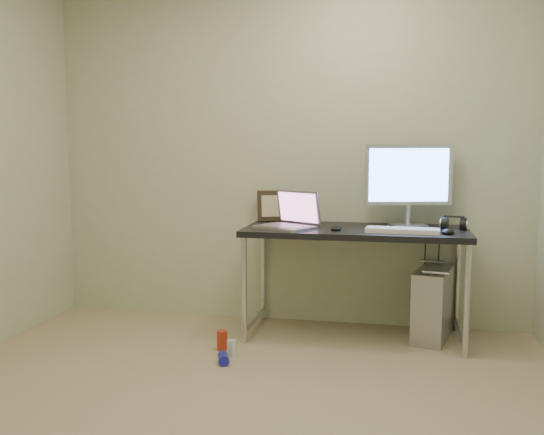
{
  "coord_description": "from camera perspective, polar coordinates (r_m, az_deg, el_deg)",
  "views": [
    {
      "loc": [
        0.8,
        -2.63,
        1.29
      ],
      "look_at": [
        0.03,
        1.08,
        0.85
      ],
      "focal_mm": 40.0,
      "sensor_mm": 36.0,
      "label": 1
    }
  ],
  "objects": [
    {
      "name": "can_red",
      "position": [
        3.96,
        -4.72,
        -11.44
      ],
      "size": [
        0.09,
        0.09,
        0.13
      ],
      "primitive_type": "cylinder",
      "rotation": [
        0.0,
        0.0,
        0.43
      ],
      "color": "#B63318",
      "rests_on": "ground"
    },
    {
      "name": "mouse_right",
      "position": [
        3.95,
        16.23,
        -1.19
      ],
      "size": [
        0.11,
        0.14,
        0.04
      ],
      "primitive_type": "ellipsoid",
      "rotation": [
        0.0,
        0.0,
        -0.27
      ],
      "color": "black",
      "rests_on": "desk"
    },
    {
      "name": "cable_a",
      "position": [
        4.43,
        14.14,
        -5.17
      ],
      "size": [
        0.01,
        0.16,
        0.69
      ],
      "primitive_type": "cylinder",
      "rotation": [
        0.21,
        0.0,
        0.0
      ],
      "color": "black",
      "rests_on": "ground"
    },
    {
      "name": "headphones",
      "position": [
        4.2,
        16.76,
        -0.64
      ],
      "size": [
        0.18,
        0.11,
        0.11
      ],
      "rotation": [
        0.0,
        0.0,
        -0.21
      ],
      "color": "black",
      "rests_on": "desk"
    },
    {
      "name": "laptop",
      "position": [
        4.07,
        1.72,
        -0.17
      ],
      "size": [
        0.46,
        0.43,
        0.25
      ],
      "rotation": [
        0.0,
        0.0,
        -0.53
      ],
      "color": "silver",
      "rests_on": "desk"
    },
    {
      "name": "floor",
      "position": [
        3.04,
        -4.98,
        -18.53
      ],
      "size": [
        3.5,
        3.5,
        0.0
      ],
      "primitive_type": "plane",
      "color": "tan",
      "rests_on": "ground"
    },
    {
      "name": "wall_back",
      "position": [
        4.45,
        1.36,
        6.12
      ],
      "size": [
        3.5,
        0.02,
        2.5
      ],
      "primitive_type": "cube",
      "color": "beige",
      "rests_on": "ground"
    },
    {
      "name": "can_white",
      "position": [
        3.83,
        -3.8,
        -12.21
      ],
      "size": [
        0.07,
        0.07,
        0.11
      ],
      "primitive_type": "cylinder",
      "rotation": [
        0.0,
        0.0,
        0.27
      ],
      "color": "silver",
      "rests_on": "ground"
    },
    {
      "name": "webcam",
      "position": [
        4.4,
        2.21,
        0.71
      ],
      "size": [
        0.05,
        0.04,
        0.12
      ],
      "rotation": [
        0.0,
        0.0,
        0.25
      ],
      "color": "silver",
      "rests_on": "desk"
    },
    {
      "name": "desk",
      "position": [
        4.11,
        7.84,
        -2.16
      ],
      "size": [
        1.48,
        0.65,
        0.75
      ],
      "color": "black",
      "rests_on": "ground"
    },
    {
      "name": "keyboard",
      "position": [
        3.94,
        12.18,
        -1.19
      ],
      "size": [
        0.47,
        0.18,
        0.03
      ],
      "primitive_type": "cube",
      "rotation": [
        0.0,
        0.0,
        -0.07
      ],
      "color": "white",
      "rests_on": "desk"
    },
    {
      "name": "cable_b",
      "position": [
        4.42,
        15.31,
        -5.5
      ],
      "size": [
        0.02,
        0.11,
        0.71
      ],
      "primitive_type": "cylinder",
      "rotation": [
        0.14,
        0.0,
        0.09
      ],
      "color": "black",
      "rests_on": "ground"
    },
    {
      "name": "picture_frame",
      "position": [
        4.45,
        0.42,
        1.11
      ],
      "size": [
        0.29,
        0.17,
        0.23
      ],
      "primitive_type": "cube",
      "rotation": [
        -0.21,
        0.0,
        0.34
      ],
      "color": "black",
      "rests_on": "desk"
    },
    {
      "name": "monitor",
      "position": [
        4.22,
        12.76,
        3.57
      ],
      "size": [
        0.58,
        0.23,
        0.56
      ],
      "rotation": [
        0.0,
        0.0,
        0.26
      ],
      "color": "silver",
      "rests_on": "desk"
    },
    {
      "name": "can_blue",
      "position": [
        3.74,
        -4.61,
        -13.08
      ],
      "size": [
        0.1,
        0.13,
        0.06
      ],
      "primitive_type": "cylinder",
      "rotation": [
        1.57,
        0.0,
        0.36
      ],
      "color": "#1A1EC1",
      "rests_on": "ground"
    },
    {
      "name": "mouse_left",
      "position": [
        3.98,
        6.04,
        -0.94
      ],
      "size": [
        0.09,
        0.12,
        0.04
      ],
      "primitive_type": "ellipsoid",
      "rotation": [
        0.0,
        0.0,
        -0.2
      ],
      "color": "black",
      "rests_on": "desk"
    },
    {
      "name": "tower_computer",
      "position": [
        4.25,
        14.88,
        -7.9
      ],
      "size": [
        0.3,
        0.49,
        0.51
      ],
      "rotation": [
        0.0,
        0.0,
        -0.23
      ],
      "color": "#B6B7BB",
      "rests_on": "ground"
    }
  ]
}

